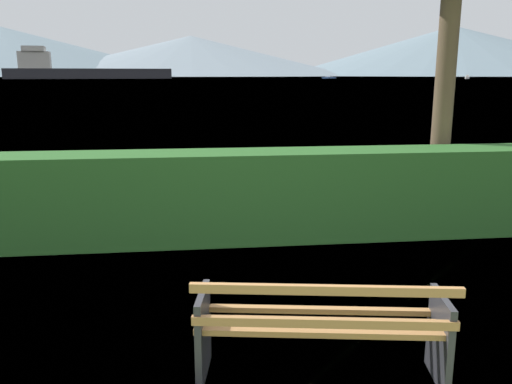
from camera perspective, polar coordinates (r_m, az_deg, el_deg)
The scene contains 8 objects.
ground_plane at distance 4.32m, azimuth 6.81°, elevation -19.04°, with size 1400.00×1400.00×0.00m, color olive.
water_surface at distance 313.11m, azimuth -6.86°, elevation 12.14°, with size 620.00×620.00×0.00m, color #7A99A8.
park_bench at distance 4.06m, azimuth 7.04°, elevation -14.32°, with size 1.92×0.86×0.87m.
hedge_row at distance 7.32m, azimuth 0.51°, elevation -0.37°, with size 10.07×0.80×1.23m, color #285B23.
cargo_ship_large at distance 263.95m, azimuth -18.75°, elevation 12.37°, with size 74.88×23.52×14.36m.
fishing_boat_near at distance 267.51m, azimuth 7.89°, elevation 12.14°, with size 8.36×9.07×1.29m.
sailboat_mid at distance 266.79m, azimuth 21.84°, elevation 11.41°, with size 3.42×4.99×1.81m.
distant_hills at distance 602.28m, azimuth -3.31°, elevation 14.83°, with size 898.43×410.18×55.63m.
Camera 1 is at (-0.92, -3.57, 2.26)m, focal length 37.06 mm.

